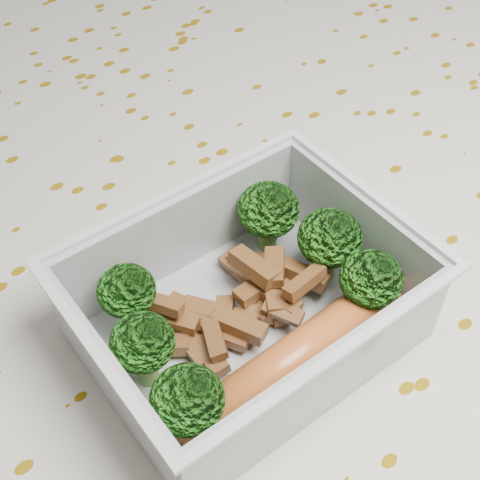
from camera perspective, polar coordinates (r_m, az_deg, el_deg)
dining_table at (r=0.48m, az=-0.12°, el=-8.93°), size 1.40×0.90×0.75m
tablecloth at (r=0.44m, az=-0.13°, el=-5.24°), size 1.46×0.96×0.19m
lunch_container at (r=0.36m, az=0.57°, el=-6.13°), size 0.18×0.14×0.06m
broccoli_florets at (r=0.35m, az=0.95°, el=-3.89°), size 0.16×0.11×0.05m
meat_pile at (r=0.37m, az=-0.90°, el=-5.74°), size 0.10×0.08×0.03m
sausage at (r=0.34m, az=4.89°, el=-9.89°), size 0.15×0.03×0.02m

